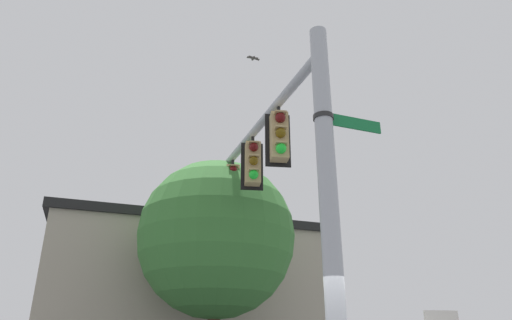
{
  "coord_description": "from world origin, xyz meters",
  "views": [
    {
      "loc": [
        1.98,
        6.6,
        1.54
      ],
      "look_at": [
        0.75,
        -3.15,
        5.62
      ],
      "focal_mm": 31.85,
      "sensor_mm": 36.0,
      "label": 1
    }
  ],
  "objects_px": {
    "traffic_light_mid_inner": "(253,163)",
    "traffic_light_mid_outer": "(232,184)",
    "traffic_light_nearest_pole": "(279,136)",
    "bird_flying": "(253,58)",
    "street_name_sign": "(337,120)"
  },
  "relations": [
    {
      "from": "traffic_light_nearest_pole",
      "to": "traffic_light_mid_inner",
      "type": "relative_size",
      "value": 1.0
    },
    {
      "from": "traffic_light_mid_inner",
      "to": "traffic_light_nearest_pole",
      "type": "bearing_deg",
      "value": 103.37
    },
    {
      "from": "traffic_light_mid_inner",
      "to": "traffic_light_mid_outer",
      "type": "relative_size",
      "value": 1.0
    },
    {
      "from": "street_name_sign",
      "to": "bird_flying",
      "type": "bearing_deg",
      "value": -65.32
    },
    {
      "from": "traffic_light_mid_outer",
      "to": "bird_flying",
      "type": "distance_m",
      "value": 3.38
    },
    {
      "from": "traffic_light_nearest_pole",
      "to": "traffic_light_mid_inner",
      "type": "bearing_deg",
      "value": -76.63
    },
    {
      "from": "traffic_light_nearest_pole",
      "to": "street_name_sign",
      "type": "relative_size",
      "value": 1.03
    },
    {
      "from": "traffic_light_nearest_pole",
      "to": "traffic_light_mid_outer",
      "type": "bearing_deg",
      "value": -76.63
    },
    {
      "from": "traffic_light_mid_inner",
      "to": "traffic_light_mid_outer",
      "type": "xyz_separation_m",
      "value": [
        0.37,
        -1.55,
        0.0
      ]
    },
    {
      "from": "traffic_light_mid_inner",
      "to": "bird_flying",
      "type": "distance_m",
      "value": 2.56
    },
    {
      "from": "traffic_light_mid_outer",
      "to": "traffic_light_nearest_pole",
      "type": "bearing_deg",
      "value": 103.37
    },
    {
      "from": "traffic_light_mid_outer",
      "to": "street_name_sign",
      "type": "relative_size",
      "value": 1.03
    },
    {
      "from": "traffic_light_nearest_pole",
      "to": "traffic_light_mid_outer",
      "type": "relative_size",
      "value": 1.0
    },
    {
      "from": "traffic_light_nearest_pole",
      "to": "bird_flying",
      "type": "height_order",
      "value": "bird_flying"
    },
    {
      "from": "traffic_light_mid_inner",
      "to": "street_name_sign",
      "type": "xyz_separation_m",
      "value": [
        -1.06,
        3.28,
        -0.48
      ]
    }
  ]
}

